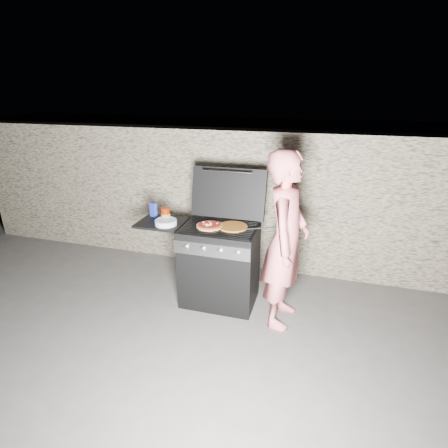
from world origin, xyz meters
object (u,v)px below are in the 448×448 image
(pizza_topped, at_px, (210,225))
(person, at_px, (286,241))
(gas_grill, at_px, (198,262))
(sauce_jar, at_px, (166,214))

(pizza_topped, xyz_separation_m, person, (0.81, -0.11, -0.03))
(gas_grill, distance_m, person, 1.06)
(gas_grill, height_order, person, person)
(sauce_jar, bearing_deg, gas_grill, -4.50)
(pizza_topped, relative_size, person, 0.16)
(gas_grill, height_order, sauce_jar, sauce_jar)
(person, bearing_deg, pizza_topped, 86.69)
(gas_grill, bearing_deg, sauce_jar, 175.50)
(sauce_jar, xyz_separation_m, person, (1.34, -0.16, -0.09))
(gas_grill, relative_size, sauce_jar, 8.71)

